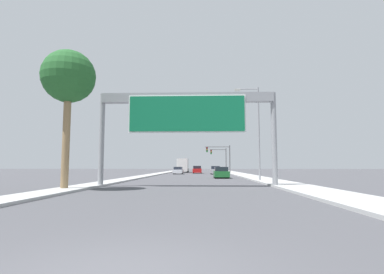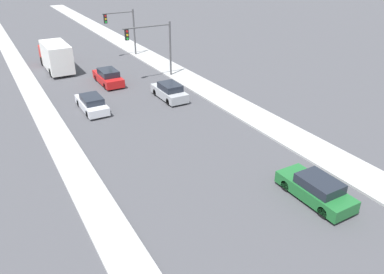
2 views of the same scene
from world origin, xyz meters
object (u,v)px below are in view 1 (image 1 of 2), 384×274
at_px(truck_box_primary, 183,166).
at_px(traffic_light_near_intersection, 221,154).
at_px(street_lamp_right, 256,126).
at_px(car_mid_left, 215,170).
at_px(traffic_light_mid_block, 221,156).
at_px(sign_gantry, 187,111).
at_px(car_mid_right, 221,173).
at_px(car_far_center, 197,170).
at_px(car_near_right, 178,171).
at_px(palm_tree_foreground, 69,78).

height_order(truck_box_primary, traffic_light_near_intersection, traffic_light_near_intersection).
height_order(traffic_light_near_intersection, street_lamp_right, street_lamp_right).
bearing_deg(car_mid_left, traffic_light_mid_block, 83.05).
bearing_deg(sign_gantry, car_mid_right, 77.83).
bearing_deg(truck_box_primary, car_mid_right, -77.72).
xyz_separation_m(car_far_center, car_near_right, (-3.50, -6.06, -0.08)).
relative_size(car_mid_right, traffic_light_mid_block, 0.78).
distance_m(car_near_right, truck_box_primary, 13.55).
xyz_separation_m(car_near_right, traffic_light_mid_block, (8.96, 15.25, 3.22)).
bearing_deg(traffic_light_near_intersection, car_near_right, -148.29).
xyz_separation_m(car_mid_right, traffic_light_mid_block, (1.96, 33.91, 3.20)).
bearing_deg(traffic_light_near_intersection, car_mid_left, -103.91).
bearing_deg(car_near_right, traffic_light_mid_block, 59.58).
height_order(car_near_right, truck_box_primary, truck_box_primary).
relative_size(car_mid_right, palm_tree_foreground, 0.50).
distance_m(car_mid_right, street_lamp_right, 9.87).
distance_m(car_far_center, truck_box_primary, 8.28).
distance_m(car_mid_left, traffic_light_near_intersection, 7.06).
distance_m(car_mid_right, palm_tree_foreground, 23.41).
bearing_deg(traffic_light_mid_block, car_far_center, -120.69).
relative_size(palm_tree_foreground, street_lamp_right, 0.95).
bearing_deg(car_far_center, sign_gantry, -90.00).
height_order(traffic_light_near_intersection, palm_tree_foreground, palm_tree_foreground).
bearing_deg(car_mid_left, sign_gantry, -95.87).
distance_m(traffic_light_near_intersection, palm_tree_foreground, 45.38).
xyz_separation_m(truck_box_primary, palm_tree_foreground, (-4.05, -51.74, 5.59)).
bearing_deg(sign_gantry, traffic_light_mid_block, 83.79).
bearing_deg(car_mid_right, car_far_center, 98.06).
relative_size(sign_gantry, traffic_light_mid_block, 2.31).
distance_m(traffic_light_near_intersection, street_lamp_right, 31.99).
relative_size(traffic_light_near_intersection, palm_tree_foreground, 0.64).
bearing_deg(car_far_center, street_lamp_right, -78.63).
relative_size(car_near_right, traffic_light_near_intersection, 0.79).
bearing_deg(traffic_light_mid_block, car_near_right, -120.42).
xyz_separation_m(car_mid_left, traffic_light_near_intersection, (1.51, 6.08, 3.27)).
height_order(car_far_center, traffic_light_mid_block, traffic_light_mid_block).
bearing_deg(car_mid_left, car_near_right, 173.28).
distance_m(sign_gantry, traffic_light_mid_block, 50.46).
relative_size(car_near_right, car_mid_right, 1.01).
xyz_separation_m(sign_gantry, street_lamp_right, (6.58, 8.22, -0.04)).
height_order(sign_gantry, palm_tree_foreground, palm_tree_foreground).
relative_size(sign_gantry, truck_box_primary, 1.74).
relative_size(car_mid_left, truck_box_primary, 0.58).
bearing_deg(car_near_right, traffic_light_near_intersection, 31.71).
relative_size(car_mid_left, car_far_center, 0.92).
bearing_deg(car_mid_right, car_mid_left, 90.00).
bearing_deg(traffic_light_near_intersection, street_lamp_right, -87.18).
relative_size(sign_gantry, car_far_center, 2.78).
bearing_deg(car_mid_right, sign_gantry, -102.17).
height_order(car_mid_left, traffic_light_mid_block, traffic_light_mid_block).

